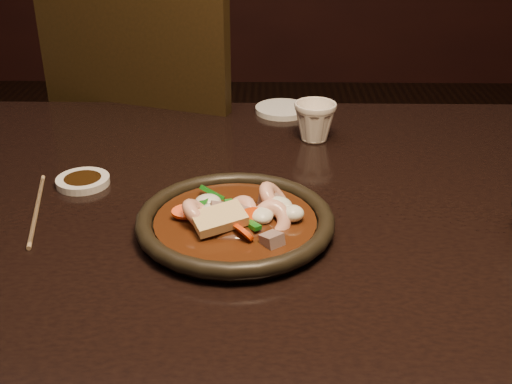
{
  "coord_description": "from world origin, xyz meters",
  "views": [
    {
      "loc": [
        0.17,
        -0.92,
        1.23
      ],
      "look_at": [
        0.16,
        -0.08,
        0.8
      ],
      "focal_mm": 45.0,
      "sensor_mm": 36.0,
      "label": 1
    }
  ],
  "objects_px": {
    "table": "(162,236)",
    "chair": "(169,163)",
    "tea_cup": "(315,120)",
    "plate": "(235,222)"
  },
  "relations": [
    {
      "from": "table",
      "to": "tea_cup",
      "type": "distance_m",
      "value": 0.37
    },
    {
      "from": "plate",
      "to": "chair",
      "type": "bearing_deg",
      "value": 106.55
    },
    {
      "from": "chair",
      "to": "tea_cup",
      "type": "bearing_deg",
      "value": 154.02
    },
    {
      "from": "tea_cup",
      "to": "table",
      "type": "bearing_deg",
      "value": -138.29
    },
    {
      "from": "chair",
      "to": "plate",
      "type": "height_order",
      "value": "chair"
    },
    {
      "from": "table",
      "to": "plate",
      "type": "bearing_deg",
      "value": -40.87
    },
    {
      "from": "chair",
      "to": "plate",
      "type": "xyz_separation_m",
      "value": [
        0.2,
        -0.69,
        0.22
      ]
    },
    {
      "from": "tea_cup",
      "to": "chair",
      "type": "bearing_deg",
      "value": 135.06
    },
    {
      "from": "table",
      "to": "chair",
      "type": "height_order",
      "value": "chair"
    },
    {
      "from": "chair",
      "to": "tea_cup",
      "type": "relative_size",
      "value": 12.32
    }
  ]
}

